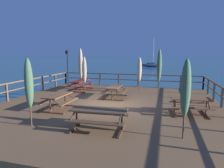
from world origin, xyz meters
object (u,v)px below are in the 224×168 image
at_px(picnic_table_front_left, 115,89).
at_px(patio_umbrella_short_mid, 84,70).
at_px(picnic_table_mid_left, 81,83).
at_px(patio_umbrella_tall_back_right, 159,66).
at_px(patio_umbrella_tall_back_left, 81,64).
at_px(patio_umbrella_tall_mid_right, 186,89).
at_px(patio_umbrella_tall_front, 140,70).
at_px(picnic_table_mid_centre, 190,103).
at_px(lamp_post_hooked, 67,62).
at_px(patio_umbrella_tall_mid_left, 29,84).
at_px(picnic_table_front_right, 58,99).
at_px(picnic_table_mid_right, 99,114).
at_px(sailboat_distant, 152,65).

relative_size(picnic_table_front_left, patio_umbrella_short_mid, 0.73).
distance_m(picnic_table_mid_left, patio_umbrella_tall_back_right, 6.04).
relative_size(patio_umbrella_tall_back_left, patio_umbrella_tall_mid_right, 1.21).
height_order(patio_umbrella_short_mid, patio_umbrella_tall_front, patio_umbrella_short_mid).
distance_m(picnic_table_mid_centre, lamp_post_hooked, 11.55).
distance_m(picnic_table_mid_centre, patio_umbrella_tall_back_right, 4.86).
height_order(patio_umbrella_tall_mid_left, patio_umbrella_short_mid, patio_umbrella_tall_mid_left).
bearing_deg(picnic_table_front_right, patio_umbrella_tall_front, 62.27).
bearing_deg(lamp_post_hooked, picnic_table_mid_right, -56.38).
relative_size(patio_umbrella_tall_back_left, patio_umbrella_tall_back_right, 1.03).
bearing_deg(picnic_table_mid_right, patio_umbrella_tall_back_left, 118.65).
bearing_deg(patio_umbrella_tall_front, patio_umbrella_tall_back_right, -33.97).
height_order(picnic_table_mid_centre, picnic_table_front_left, same).
bearing_deg(lamp_post_hooked, patio_umbrella_tall_mid_left, -70.18).
height_order(patio_umbrella_tall_mid_left, lamp_post_hooked, lamp_post_hooked).
bearing_deg(patio_umbrella_tall_mid_left, patio_umbrella_tall_mid_right, 3.72).
distance_m(patio_umbrella_short_mid, patio_umbrella_tall_mid_right, 8.65).
bearing_deg(picnic_table_front_right, patio_umbrella_tall_back_left, 101.52).
relative_size(picnic_table_front_left, patio_umbrella_tall_back_right, 0.61).
bearing_deg(picnic_table_mid_right, patio_umbrella_tall_mid_right, -0.91).
xyz_separation_m(picnic_table_mid_left, picnic_table_mid_right, (3.96, -7.14, -0.00)).
relative_size(patio_umbrella_tall_mid_right, patio_umbrella_tall_front, 1.04).
height_order(patio_umbrella_tall_back_right, sailboat_distant, sailboat_distant).
xyz_separation_m(lamp_post_hooked, sailboat_distant, (4.79, 38.46, -2.30)).
relative_size(picnic_table_mid_centre, patio_umbrella_tall_back_left, 0.59).
bearing_deg(patio_umbrella_short_mid, patio_umbrella_tall_back_left, 124.84).
bearing_deg(patio_umbrella_tall_mid_right, patio_umbrella_tall_mid_left, -176.28).
height_order(picnic_table_mid_centre, patio_umbrella_short_mid, patio_umbrella_short_mid).
bearing_deg(patio_umbrella_tall_front, picnic_table_mid_right, -93.08).
height_order(picnic_table_front_right, patio_umbrella_tall_mid_left, patio_umbrella_tall_mid_left).
height_order(picnic_table_mid_left, picnic_table_mid_right, same).
height_order(picnic_table_mid_right, patio_umbrella_tall_front, patio_umbrella_tall_front).
bearing_deg(picnic_table_mid_centre, sailboat_distant, 96.12).
xyz_separation_m(picnic_table_front_right, patio_umbrella_tall_mid_right, (5.83, -2.00, 1.13)).
xyz_separation_m(patio_umbrella_tall_back_left, patio_umbrella_tall_mid_right, (6.89, -7.19, -0.36)).
bearing_deg(picnic_table_mid_right, picnic_table_mid_centre, 39.08).
height_order(picnic_table_front_left, patio_umbrella_tall_mid_left, patio_umbrella_tall_mid_left).
height_order(lamp_post_hooked, sailboat_distant, sailboat_distant).
relative_size(picnic_table_mid_left, patio_umbrella_tall_back_right, 0.70).
bearing_deg(picnic_table_mid_centre, patio_umbrella_tall_back_left, 149.96).
relative_size(picnic_table_mid_right, lamp_post_hooked, 0.68).
distance_m(picnic_table_front_left, patio_umbrella_tall_back_right, 3.58).
xyz_separation_m(picnic_table_mid_centre, patio_umbrella_short_mid, (-6.66, 3.20, 1.11)).
bearing_deg(patio_umbrella_tall_mid_right, picnic_table_front_left, 125.04).
height_order(patio_umbrella_tall_back_right, lamp_post_hooked, lamp_post_hooked).
relative_size(picnic_table_mid_left, picnic_table_front_right, 1.21).
relative_size(lamp_post_hooked, sailboat_distant, 0.41).
bearing_deg(patio_umbrella_tall_front, picnic_table_mid_centre, -60.13).
distance_m(picnic_table_mid_left, picnic_table_mid_centre, 8.62).
relative_size(patio_umbrella_tall_back_right, patio_umbrella_tall_mid_right, 1.17).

